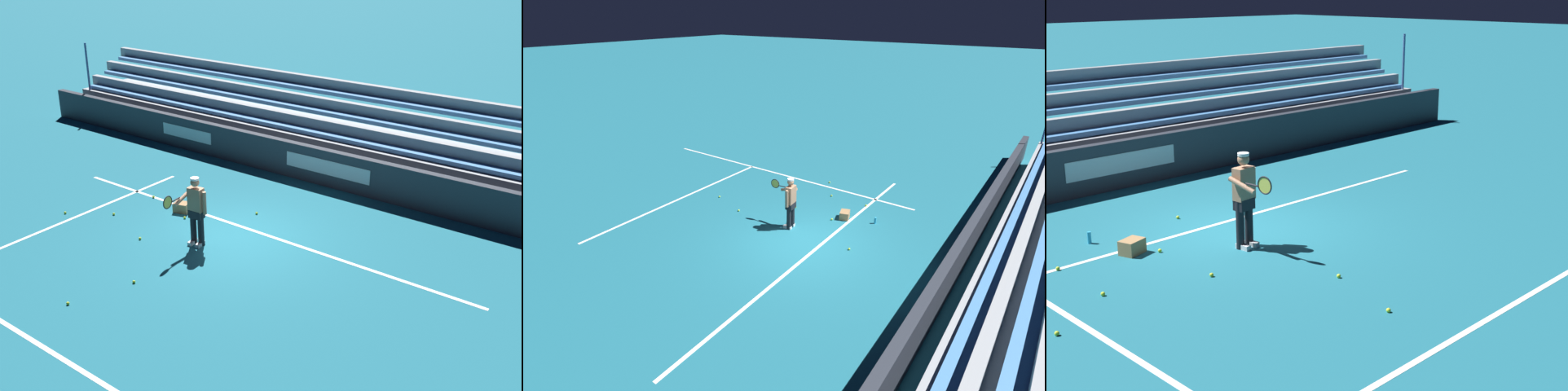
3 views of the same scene
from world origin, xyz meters
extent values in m
plane|color=#1E6B7F|center=(0.00, 0.00, 0.00)|extent=(160.00, 160.00, 0.00)
cube|color=white|center=(0.00, -0.50, 0.00)|extent=(12.00, 0.10, 0.01)
cube|color=white|center=(4.11, 4.00, 0.00)|extent=(0.10, 12.00, 0.01)
cube|color=white|center=(0.00, 5.50, 0.00)|extent=(8.22, 0.10, 0.01)
cube|color=#2D333D|center=(0.00, -4.21, 0.55)|extent=(24.97, 0.24, 1.10)
cube|color=silver|center=(-0.08, -4.08, 0.61)|extent=(2.80, 0.01, 0.44)
cube|color=#9EA3A8|center=(0.00, -6.01, 0.55)|extent=(23.72, 2.40, 1.10)
cube|color=#4C89CC|center=(0.00, -5.21, 1.18)|extent=(23.25, 0.40, 0.12)
cube|color=#9EA3A8|center=(0.00, -5.49, 1.33)|extent=(23.72, 0.24, 0.45)
cube|color=#4C89CC|center=(0.00, -6.01, 1.63)|extent=(23.25, 0.40, 0.12)
cube|color=#9EA3A8|center=(0.00, -6.29, 1.77)|extent=(23.72, 0.24, 0.45)
cube|color=#4C89CC|center=(0.00, -6.81, 2.08)|extent=(23.25, 0.40, 0.12)
cube|color=#9EA3A8|center=(0.00, -7.09, 2.23)|extent=(23.72, 0.24, 0.45)
cylinder|color=#4C70B2|center=(-11.51, -4.91, 1.48)|extent=(0.08, 0.08, 2.95)
cylinder|color=black|center=(0.40, 0.85, 0.44)|extent=(0.15, 0.15, 0.88)
cylinder|color=black|center=(0.62, 0.87, 0.44)|extent=(0.15, 0.15, 0.88)
cube|color=white|center=(0.39, 0.91, 0.04)|extent=(0.14, 0.29, 0.09)
cube|color=white|center=(0.61, 0.93, 0.04)|extent=(0.14, 0.29, 0.09)
cube|color=black|center=(0.51, 0.86, 0.80)|extent=(0.36, 0.25, 0.20)
cube|color=#A37556|center=(0.51, 0.86, 1.17)|extent=(0.38, 0.24, 0.58)
sphere|color=#A37556|center=(0.51, 0.87, 1.60)|extent=(0.21, 0.21, 0.21)
cylinder|color=white|center=(0.51, 0.87, 1.69)|extent=(0.20, 0.20, 0.05)
cylinder|color=#A37556|center=(0.27, 0.84, 1.13)|extent=(0.09, 0.09, 0.56)
cylinder|color=#A37556|center=(0.73, 1.09, 1.22)|extent=(0.15, 0.59, 0.24)
cylinder|color=black|center=(0.71, 1.33, 1.27)|extent=(0.06, 0.30, 0.03)
torus|color=black|center=(0.68, 1.60, 1.31)|extent=(0.06, 0.31, 0.31)
cylinder|color=#D6D14C|center=(0.68, 1.60, 1.31)|extent=(0.03, 0.27, 0.27)
cube|color=#A87F51|center=(2.11, -0.26, 0.13)|extent=(0.47, 0.41, 0.26)
sphere|color=#CCE533|center=(4.50, 1.70, 0.03)|extent=(0.07, 0.07, 0.07)
sphere|color=#CCE533|center=(3.39, -0.46, 0.03)|extent=(0.07, 0.07, 0.07)
sphere|color=#CCE533|center=(1.74, 0.02, 0.03)|extent=(0.07, 0.07, 0.07)
sphere|color=#CCE533|center=(0.39, -1.33, 0.03)|extent=(0.07, 0.07, 0.07)
sphere|color=#CCE533|center=(1.79, 1.54, 0.03)|extent=(0.07, 0.07, 0.07)
sphere|color=#CCE533|center=(0.40, 3.01, 0.03)|extent=(0.07, 0.07, 0.07)
sphere|color=#CCE533|center=(3.40, 0.98, 0.03)|extent=(0.07, 0.07, 0.07)
sphere|color=#CCE533|center=(0.84, 4.37, 0.03)|extent=(0.07, 0.07, 0.07)
cylinder|color=#33B2E5|center=(2.37, -1.27, 0.11)|extent=(0.07, 0.07, 0.22)
camera|label=1|loc=(-8.48, 10.37, 6.85)|focal=42.00mm
camera|label=2|loc=(-9.05, -5.75, 6.48)|focal=28.00mm
camera|label=3|loc=(8.36, 10.20, 4.45)|focal=50.00mm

